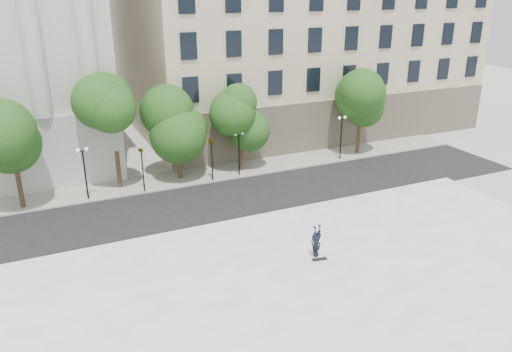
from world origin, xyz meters
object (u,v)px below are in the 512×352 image
object	(u,v)px
skateboard	(319,259)
traffic_light_east	(211,139)
person_lying	(316,252)
traffic_light_west	(141,148)

from	to	relation	value
skateboard	traffic_light_east	bearing A→B (deg)	105.44
person_lying	traffic_light_east	bearing A→B (deg)	85.32
traffic_light_east	person_lying	world-z (taller)	traffic_light_east
traffic_light_east	skateboard	world-z (taller)	traffic_light_east
traffic_light_east	person_lying	size ratio (longest dim) A/B	2.14
traffic_light_east	person_lying	distance (m)	15.25
traffic_light_east	skateboard	distance (m)	15.75
person_lying	skateboard	xyz separation A→B (m)	(-0.04, -0.48, -0.22)
traffic_light_west	traffic_light_east	xyz separation A→B (m)	(5.73, 0.00, 0.04)
skateboard	person_lying	bearing A→B (deg)	97.39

